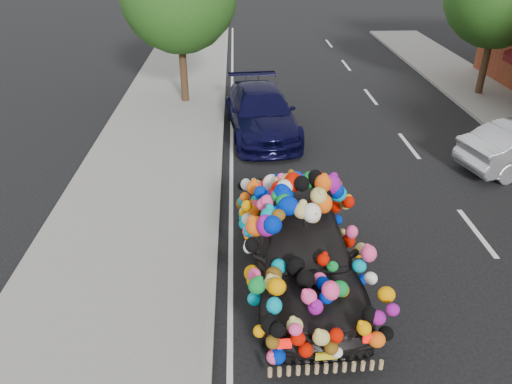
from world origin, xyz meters
TOP-DOWN VIEW (x-y plane):
  - ground at (0.00, 0.00)m, footprint 100.00×100.00m
  - sidewalk at (-4.30, 0.00)m, footprint 4.00×60.00m
  - kerb at (-2.35, 0.00)m, footprint 0.15×60.00m
  - lane_markings at (3.60, 0.00)m, footprint 6.00×50.00m
  - plush_art_car at (-0.64, -1.57)m, footprint 2.49×5.04m
  - navy_sedan at (-1.02, 6.26)m, footprint 2.55×5.25m

SIDE VIEW (x-z plane):
  - ground at x=0.00m, z-range 0.00..0.00m
  - lane_markings at x=3.60m, z-range 0.00..0.01m
  - sidewalk at x=-4.30m, z-range 0.00..0.12m
  - kerb at x=-2.35m, z-range 0.00..0.13m
  - navy_sedan at x=-1.02m, z-range 0.00..1.47m
  - plush_art_car at x=-0.64m, z-range 0.03..2.30m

